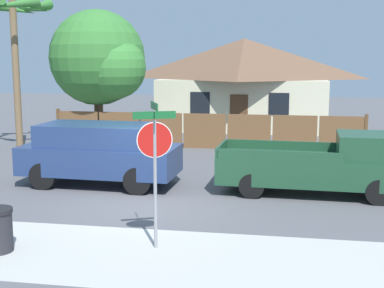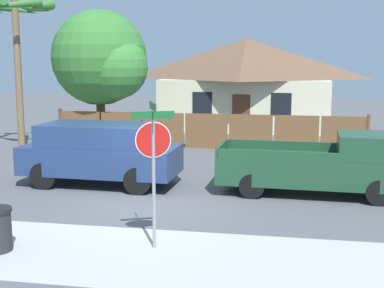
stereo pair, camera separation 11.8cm
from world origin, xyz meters
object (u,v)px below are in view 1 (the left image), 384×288
Objects in this scene: stop_sign at (155,151)px; orange_pickup at (324,165)px; oak_tree at (101,60)px; red_suv at (99,152)px; palm_tree at (13,19)px; house at (244,81)px.

orange_pickup is at bearing 30.64° from stop_sign.
oak_tree is 8.67m from red_suv.
palm_tree is 13.75m from orange_pickup.
palm_tree is at bearing 158.98° from orange_pickup.
house is 1.59× the size of oak_tree.
house is 14.85m from red_suv.
stop_sign is (-3.66, -5.01, 1.16)m from orange_pickup.
oak_tree is 1.25× the size of red_suv.
palm_tree reaches higher than oak_tree.
house is 19.44m from stop_sign.
stop_sign is (-0.26, -19.43, -0.51)m from house.
red_suv is (-3.24, -14.42, -1.50)m from house.
stop_sign is at bearing -57.05° from red_suv.
orange_pickup is at bearing -76.72° from house.
oak_tree is at bearing 90.46° from stop_sign.
house reaches higher than stop_sign.
oak_tree is at bearing 142.05° from orange_pickup.
palm_tree reaches higher than red_suv.
red_suv is at bearing -102.68° from house.
house is 12.95m from palm_tree.
stop_sign is at bearing -124.00° from orange_pickup.
orange_pickup is (9.28, -7.82, -2.88)m from oak_tree.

